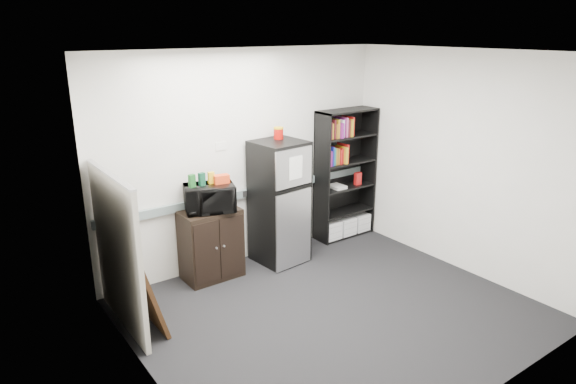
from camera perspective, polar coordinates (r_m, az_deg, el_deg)
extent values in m
plane|color=black|center=(5.70, 5.10, -13.10)|extent=(4.00, 4.00, 0.00)
cube|color=silver|center=(6.50, -4.72, 3.77)|extent=(4.00, 0.02, 2.70)
cube|color=silver|center=(6.59, 18.73, 3.07)|extent=(0.02, 3.50, 2.70)
cube|color=silver|center=(4.17, -15.74, -5.01)|extent=(0.02, 3.50, 2.70)
cube|color=white|center=(4.90, 5.99, 15.15)|extent=(4.00, 3.50, 0.02)
cube|color=slate|center=(6.60, -4.48, -0.08)|extent=(3.92, 0.05, 0.10)
cube|color=white|center=(6.28, -7.47, 5.06)|extent=(0.14, 0.00, 0.10)
cube|color=black|center=(7.07, 3.75, 1.39)|extent=(0.02, 0.34, 1.85)
cube|color=black|center=(7.64, 8.83, 2.46)|extent=(0.02, 0.34, 1.85)
cube|color=black|center=(7.47, 5.56, 2.22)|extent=(0.90, 0.02, 1.85)
cube|color=black|center=(7.16, 6.64, 8.99)|extent=(0.90, 0.34, 0.02)
cube|color=black|center=(7.65, 6.16, -4.59)|extent=(0.85, 0.32, 0.03)
cube|color=black|center=(7.52, 6.24, -2.13)|extent=(0.85, 0.32, 0.03)
cube|color=black|center=(7.40, 6.34, 0.57)|extent=(0.85, 0.32, 0.02)
cube|color=black|center=(7.30, 6.44, 3.34)|extent=(0.85, 0.32, 0.02)
cube|color=black|center=(7.22, 6.54, 6.19)|extent=(0.85, 0.32, 0.02)
cube|color=silver|center=(7.41, 4.60, -4.14)|extent=(0.25, 0.30, 0.25)
cube|color=silver|center=(7.59, 6.21, -3.66)|extent=(0.25, 0.30, 0.25)
cube|color=silver|center=(7.76, 7.75, -3.21)|extent=(0.25, 0.30, 0.25)
cube|color=#ABA497|center=(5.36, -18.38, -6.46)|extent=(0.05, 1.30, 1.60)
cube|color=#B2B2B7|center=(5.09, -19.26, 1.90)|extent=(0.06, 1.30, 0.02)
cube|color=black|center=(6.28, -8.55, -5.73)|extent=(0.69, 0.43, 0.86)
cube|color=black|center=(6.03, -8.97, -6.77)|extent=(0.32, 0.01, 0.76)
cube|color=black|center=(6.18, -6.22, -6.06)|extent=(0.32, 0.01, 0.76)
cylinder|color=#B2B2B7|center=(6.05, -7.94, -6.20)|extent=(0.02, 0.02, 0.02)
cylinder|color=#B2B2B7|center=(6.10, -7.11, -5.98)|extent=(0.02, 0.02, 0.02)
imported|color=black|center=(6.06, -8.71, -0.66)|extent=(0.66, 0.55, 0.32)
cube|color=#17511D|center=(5.94, -10.63, 1.21)|extent=(0.08, 0.06, 0.15)
cube|color=#0E3D27|center=(5.99, -9.55, 1.42)|extent=(0.08, 0.06, 0.15)
cube|color=gold|center=(6.04, -8.53, 1.56)|extent=(0.07, 0.06, 0.14)
cube|color=red|center=(6.05, -7.43, 1.44)|extent=(0.19, 0.13, 0.10)
cube|color=black|center=(6.55, -0.97, -1.22)|extent=(0.65, 0.65, 1.57)
cube|color=#BBBBC0|center=(6.16, 0.66, 2.71)|extent=(0.57, 0.07, 0.47)
cube|color=#BBBBC0|center=(6.41, 0.63, -4.20)|extent=(0.57, 0.07, 1.00)
cube|color=black|center=(6.22, 0.71, 0.31)|extent=(0.57, 0.06, 0.03)
cube|color=white|center=(6.16, 0.88, 2.71)|extent=(0.21, 0.02, 0.28)
cube|color=black|center=(6.34, -1.01, 5.57)|extent=(0.65, 0.65, 0.02)
cylinder|color=#A90D07|center=(6.46, -1.06, 6.57)|extent=(0.12, 0.12, 0.15)
cylinder|color=gold|center=(6.45, -1.07, 7.30)|extent=(0.12, 0.12, 0.02)
cube|color=#311F0D|center=(5.40, -16.24, -9.70)|extent=(0.29, 0.77, 0.96)
cube|color=beige|center=(5.40, -16.00, -9.64)|extent=(0.22, 0.65, 0.81)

